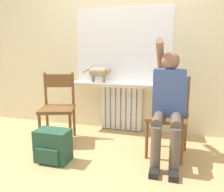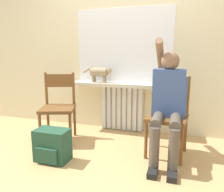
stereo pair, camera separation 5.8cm
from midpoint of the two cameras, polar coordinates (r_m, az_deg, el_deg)
ground_plane at (r=2.38m, az=-4.08°, el=-17.74°), size 12.00×12.00×0.00m
wall_with_window at (r=3.27m, az=3.73°, el=14.63°), size 7.00×0.06×2.70m
radiator at (r=3.28m, az=3.19°, el=-3.17°), size 0.63×0.08×0.68m
windowsill at (r=3.13m, az=2.88°, el=2.95°), size 1.46×0.26×0.05m
window_glass at (r=3.23m, az=3.56°, el=12.94°), size 1.40×0.01×1.05m
chair_left at (r=2.95m, az=-13.30°, el=-2.56°), size 0.53×0.53×0.89m
chair_right at (r=2.56m, az=15.09°, el=-4.75°), size 0.47×0.47×0.89m
person at (r=2.40m, az=15.06°, el=-1.15°), size 0.36×0.98×1.31m
cat at (r=3.20m, az=-2.54°, el=6.23°), size 0.45×0.13×0.24m
backpack at (r=2.48m, az=-14.67°, el=-12.38°), size 0.36×0.25×0.35m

